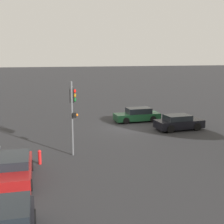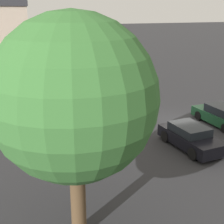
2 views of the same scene
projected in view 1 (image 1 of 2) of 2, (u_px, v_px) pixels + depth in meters
The scene contains 6 objects.
ground_plane at pixel (127, 128), 29.26m from camera, with size 300.00×300.00×0.00m, color #28282B.
traffic_signal at pixel (73, 103), 21.20m from camera, with size 0.55×1.97×5.04m.
crossing_car_0 at pixel (179, 122), 28.35m from camera, with size 4.43×2.14×1.38m.
crossing_car_1 at pixel (137, 115), 31.83m from camera, with size 4.65×1.92×1.41m.
parked_car_0 at pixel (15, 169), 16.81m from camera, with size 1.98×4.72×1.38m.
fire_hydrant at pixel (40, 157), 19.43m from camera, with size 0.22×0.22×0.92m.
Camera 1 is at (8.77, 27.16, 6.76)m, focal length 50.00 mm.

